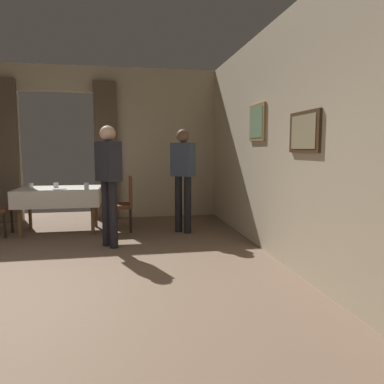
# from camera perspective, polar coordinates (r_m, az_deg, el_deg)

# --- Properties ---
(wall_right) EXTENTS (0.16, 8.40, 3.00)m
(wall_right) POSITION_cam_1_polar(r_m,az_deg,el_deg) (3.95, 19.26, 7.86)
(wall_right) COLOR beige
(wall_right) RESTS_ON ground
(wall_back) EXTENTS (6.40, 0.27, 3.00)m
(wall_back) POSITION_cam_1_polar(r_m,az_deg,el_deg) (7.71, -20.02, 7.21)
(wall_back) COLOR beige
(wall_back) RESTS_ON ground
(dining_table_mid) EXTENTS (1.35, 0.92, 0.75)m
(dining_table_mid) POSITION_cam_1_polar(r_m,az_deg,el_deg) (6.56, -19.84, -0.26)
(dining_table_mid) COLOR brown
(dining_table_mid) RESTS_ON ground
(chair_mid_right) EXTENTS (0.44, 0.44, 0.93)m
(chair_mid_right) POSITION_cam_1_polar(r_m,az_deg,el_deg) (6.39, -10.51, -1.38)
(chair_mid_right) COLOR black
(chair_mid_right) RESTS_ON ground
(glass_mid_a) EXTENTS (0.08, 0.08, 0.08)m
(glass_mid_a) POSITION_cam_1_polar(r_m,az_deg,el_deg) (6.73, -23.66, 0.95)
(glass_mid_a) COLOR silver
(glass_mid_a) RESTS_ON dining_table_mid
(glass_mid_b) EXTENTS (0.08, 0.08, 0.08)m
(glass_mid_b) POSITION_cam_1_polar(r_m,az_deg,el_deg) (6.60, -20.30, 0.99)
(glass_mid_b) COLOR silver
(glass_mid_b) RESTS_ON dining_table_mid
(glass_mid_c) EXTENTS (0.08, 0.08, 0.11)m
(glass_mid_c) POSITION_cam_1_polar(r_m,az_deg,el_deg) (6.17, -16.01, 0.91)
(glass_mid_c) COLOR silver
(glass_mid_c) RESTS_ON dining_table_mid
(plate_mid_d) EXTENTS (0.22, 0.22, 0.01)m
(plate_mid_d) POSITION_cam_1_polar(r_m,az_deg,el_deg) (6.32, -19.79, 0.45)
(plate_mid_d) COLOR white
(plate_mid_d) RESTS_ON dining_table_mid
(person_waiter_by_doorway) EXTENTS (0.39, 0.42, 1.72)m
(person_waiter_by_doorway) POSITION_cam_1_polar(r_m,az_deg,el_deg) (5.31, -12.76, 2.48)
(person_waiter_by_doorway) COLOR black
(person_waiter_by_doorway) RESTS_ON ground
(person_diner_standing_aside) EXTENTS (0.42, 0.40, 1.72)m
(person_diner_standing_aside) POSITION_cam_1_polar(r_m,az_deg,el_deg) (6.12, -1.41, 3.16)
(person_diner_standing_aside) COLOR black
(person_diner_standing_aside) RESTS_ON ground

